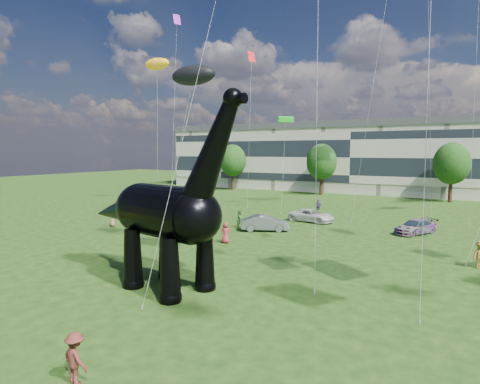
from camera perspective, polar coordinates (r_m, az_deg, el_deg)
The scene contains 13 objects.
ground at distance 19.35m, azimuth -6.17°, elevation -17.44°, with size 220.00×220.00×0.00m, color #16330C.
terrace_row at distance 78.55m, azimuth 16.40°, elevation 4.41°, with size 78.00×11.00×12.00m, color beige.
tree_far_left at distance 78.59m, azimuth -1.05°, elevation 4.86°, with size 5.20×5.20×9.44m.
tree_mid_left at distance 71.00m, azimuth 11.53°, elevation 4.64°, with size 5.20×5.20×9.44m.
tree_mid_right at distance 67.37m, azimuth 27.92°, elevation 4.02°, with size 5.20×5.20×9.44m.
dinosaur_sculpture at distance 22.85m, azimuth -11.16°, elevation -3.14°, with size 13.36×4.88×10.89m.
car_silver at distance 47.87m, azimuth -5.15°, elevation -2.46°, with size 1.76×4.38×1.49m, color silver.
car_grey at distance 38.57m, azimuth 3.54°, elevation -4.45°, with size 1.59×4.55×1.50m, color gray.
car_white at distance 44.09m, azimuth 10.12°, elevation -3.31°, with size 2.28×4.95×1.38m, color silver.
car_dark at distance 40.52m, azimuth 23.67°, elevation -4.56°, with size 1.86×4.58×1.33m, color #595960.
gazebo_left at distance 50.67m, azimuth -10.40°, elevation -0.86°, with size 4.64×4.64×2.57m.
visitors at distance 34.13m, azimuth 6.59°, elevation -5.60°, with size 54.04×40.31×1.89m.
kites at distance 40.22m, azimuth 0.94°, elevation 20.88°, with size 58.62×44.57×28.94m.
Camera 1 is at (10.56, -14.30, 7.64)m, focal length 30.00 mm.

